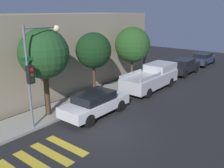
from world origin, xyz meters
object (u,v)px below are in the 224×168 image
at_px(sedan_middle, 184,66).
at_px(tree_far_end, 132,45).
at_px(pickup_truck, 152,77).
at_px(sedan_far_end, 203,59).
at_px(tree_near_corner, 44,54).
at_px(tree_midblock, 94,51).
at_px(traffic_light_pole, 36,63).
at_px(sedan_near_corner, 95,103).

distance_m(sedan_middle, tree_far_end, 6.81).
bearing_deg(pickup_truck, sedan_far_end, 0.00).
height_order(tree_near_corner, tree_midblock, tree_near_corner).
height_order(sedan_far_end, tree_midblock, tree_midblock).
distance_m(traffic_light_pole, pickup_truck, 10.10).
bearing_deg(traffic_light_pole, tree_far_end, 4.69).
xyz_separation_m(pickup_truck, tree_midblock, (-4.54, 2.08, 2.47)).
bearing_deg(sedan_near_corner, sedan_far_end, 0.00).
relative_size(traffic_light_pole, pickup_truck, 0.94).
bearing_deg(pickup_truck, tree_near_corner, 166.39).
height_order(sedan_near_corner, tree_near_corner, tree_near_corner).
bearing_deg(tree_midblock, pickup_truck, -24.60).
height_order(pickup_truck, tree_near_corner, tree_near_corner).
relative_size(sedan_near_corner, tree_near_corner, 0.87).
height_order(sedan_middle, sedan_far_end, sedan_middle).
bearing_deg(tree_near_corner, sedan_far_end, -5.90).
relative_size(traffic_light_pole, tree_near_corner, 1.04).
bearing_deg(sedan_near_corner, traffic_light_pole, 156.76).
relative_size(pickup_truck, tree_near_corner, 1.11).
height_order(sedan_near_corner, sedan_middle, sedan_middle).
height_order(tree_midblock, tree_far_end, tree_far_end).
bearing_deg(tree_far_end, tree_midblock, 180.00).
relative_size(tree_near_corner, tree_midblock, 1.11).
distance_m(traffic_light_pole, sedan_middle, 16.11).
relative_size(pickup_truck, tree_far_end, 1.19).
height_order(pickup_truck, tree_midblock, tree_midblock).
bearing_deg(tree_far_end, pickup_truck, -94.65).
distance_m(sedan_far_end, tree_midblock, 16.43).
xyz_separation_m(sedan_near_corner, tree_far_end, (6.90, 2.08, 2.55)).
relative_size(sedan_near_corner, tree_midblock, 0.96).
xyz_separation_m(pickup_truck, sedan_far_end, (11.54, 0.00, -0.22)).
bearing_deg(sedan_far_end, sedan_near_corner, -180.00).
relative_size(tree_near_corner, tree_far_end, 1.08).
height_order(traffic_light_pole, tree_midblock, traffic_light_pole).
bearing_deg(sedan_middle, tree_midblock, 168.98).
relative_size(sedan_middle, tree_midblock, 0.94).
bearing_deg(tree_near_corner, tree_midblock, 0.00).
xyz_separation_m(pickup_truck, sedan_middle, (6.14, -0.00, -0.16)).
distance_m(pickup_truck, sedan_middle, 6.14).
relative_size(sedan_far_end, tree_far_end, 0.90).
distance_m(sedan_near_corner, sedan_far_end, 18.27).
bearing_deg(tree_midblock, traffic_light_pole, -171.08).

